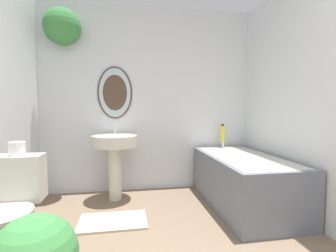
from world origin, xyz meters
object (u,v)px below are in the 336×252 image
object	(u,v)px
pedestal_sink	(115,150)
toilet_paper_roll	(17,149)
toilet	(8,220)
shampoo_bottle	(222,133)
bathtub	(244,180)

from	to	relation	value
pedestal_sink	toilet_paper_roll	distance (m)	1.17
pedestal_sink	toilet	bearing A→B (deg)	-120.49
shampoo_bottle	toilet_paper_roll	distance (m)	2.37
toilet_paper_roll	bathtub	bearing A→B (deg)	13.48
pedestal_sink	toilet_paper_roll	bearing A→B (deg)	-125.21
toilet_paper_roll	toilet	bearing A→B (deg)	-90.00
pedestal_sink	bathtub	world-z (taller)	pedestal_sink
toilet	shampoo_bottle	bearing A→B (deg)	32.35
pedestal_sink	bathtub	xyz separation A→B (m)	(1.41, -0.45, -0.30)
toilet	pedestal_sink	xyz separation A→B (m)	(0.67, 1.13, 0.27)
bathtub	pedestal_sink	bearing A→B (deg)	162.49
toilet	shampoo_bottle	size ratio (longest dim) A/B	3.08
toilet	bathtub	distance (m)	2.19
bathtub	toilet_paper_roll	bearing A→B (deg)	-166.52
toilet	toilet_paper_roll	distance (m)	0.50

